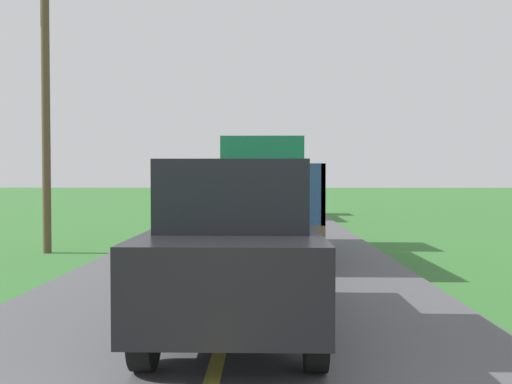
# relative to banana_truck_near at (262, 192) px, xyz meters

# --- Properties ---
(banana_truck_near) EXTENTS (2.38, 5.82, 2.80)m
(banana_truck_near) POSITION_rel_banana_truck_near_xyz_m (0.00, 0.00, 0.00)
(banana_truck_near) COLOR #2D2D30
(banana_truck_near) RESTS_ON road_surface
(banana_truck_far) EXTENTS (2.38, 5.81, 2.80)m
(banana_truck_far) POSITION_rel_banana_truck_near_xyz_m (-0.18, 12.49, 0.00)
(banana_truck_far) COLOR #2D2D30
(banana_truck_far) RESTS_ON road_surface
(utility_pole_roadside) EXTENTS (2.22, 0.20, 6.76)m
(utility_pole_roadside) POSITION_rel_banana_truck_near_xyz_m (-5.23, -0.43, 2.22)
(utility_pole_roadside) COLOR brown
(utility_pole_roadside) RESTS_ON ground
(following_car) EXTENTS (1.74, 4.10, 1.92)m
(following_car) POSITION_rel_banana_truck_near_xyz_m (-0.22, -7.23, -0.40)
(following_car) COLOR black
(following_car) RESTS_ON road_surface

